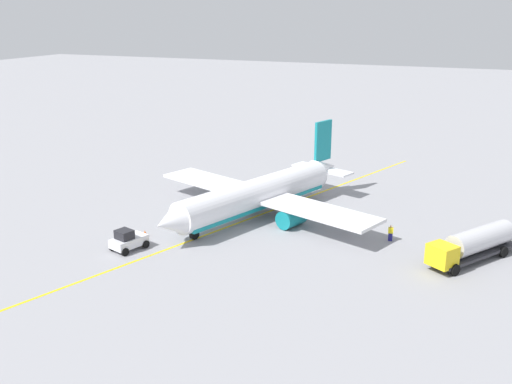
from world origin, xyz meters
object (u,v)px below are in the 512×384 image
Objects in this scene: refueling_worker at (391,233)px; safety_cone_wingtip at (145,234)px; airplane at (259,194)px; fuel_tanker at (473,244)px; pushback_tug at (128,240)px; safety_cone_nose at (138,237)px.

refueling_worker is 25.97m from safety_cone_wingtip.
fuel_tanker is at bearing 80.57° from airplane.
pushback_tug is 6.55× the size of safety_cone_nose.
fuel_tanker is 17.59× the size of safety_cone_nose.
pushback_tug is 3.71m from safety_cone_wingtip.
airplane reaches higher than safety_cone_wingtip.
safety_cone_nose is (10.17, -24.51, -0.51)m from refueling_worker.
refueling_worker is (-2.04, -8.20, -0.91)m from fuel_tanker.
safety_cone_nose is 1.14m from safety_cone_wingtip.
safety_cone_nose is at bearing -167.40° from pushback_tug.
safety_cone_nose is (12.10, -8.78, -2.29)m from airplane.
pushback_tug is at bearing -71.71° from fuel_tanker.
pushback_tug is 27.10m from refueling_worker.
pushback_tug reaches higher than safety_cone_nose.
safety_cone_wingtip is (9.04, -24.34, -0.47)m from refueling_worker.
refueling_worker reaches higher than safety_cone_wingtip.
pushback_tug is 5.77× the size of safety_cone_wingtip.
safety_cone_wingtip is (-1.13, 0.16, 0.04)m from safety_cone_nose.
safety_cone_nose is (-2.50, -0.56, -0.70)m from pushback_tug.
airplane is at bearing -96.99° from refueling_worker.
fuel_tanker reaches higher than refueling_worker.
safety_cone_nose is (8.12, -32.71, -1.43)m from fuel_tanker.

